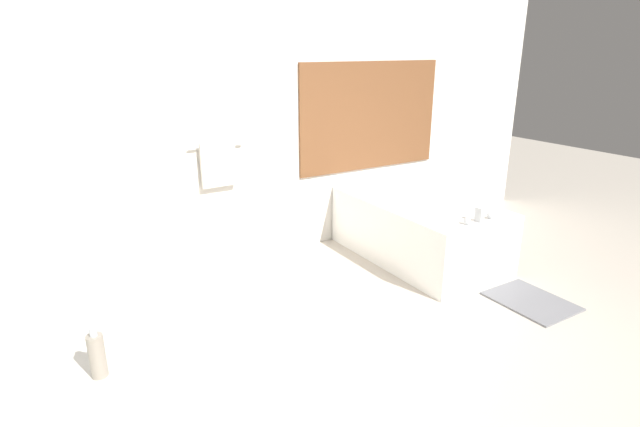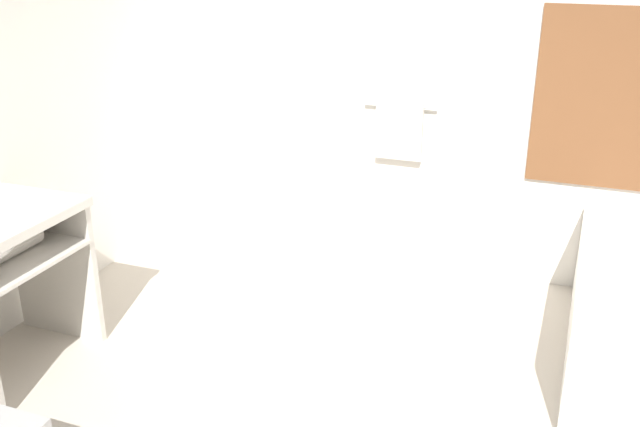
% 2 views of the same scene
% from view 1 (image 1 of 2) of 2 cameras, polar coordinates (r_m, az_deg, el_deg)
% --- Properties ---
extents(ground_plane, '(16.00, 16.00, 0.00)m').
position_cam_1_polar(ground_plane, '(3.33, 8.61, -17.99)').
color(ground_plane, beige).
rests_on(ground_plane, ground).
extents(wall_back_with_blinds, '(7.40, 0.13, 2.70)m').
position_cam_1_polar(wall_back_with_blinds, '(4.66, -8.08, 10.65)').
color(wall_back_with_blinds, white).
rests_on(wall_back_with_blinds, ground_plane).
extents(vanity_counter, '(0.62, 1.60, 0.90)m').
position_cam_1_polar(vanity_counter, '(2.20, -29.04, -20.57)').
color(vanity_counter, silver).
rests_on(vanity_counter, ground_plane).
extents(bathtub, '(0.93, 1.64, 0.70)m').
position_cam_1_polar(bathtub, '(4.92, 11.17, -1.39)').
color(bathtub, white).
rests_on(bathtub, ground_plane).
extents(water_bottle_2, '(0.07, 0.07, 0.22)m').
position_cam_1_polar(water_bottle_2, '(1.94, -32.52, -14.62)').
color(water_bottle_2, white).
rests_on(water_bottle_2, vanity_counter).
extents(soap_dispenser, '(0.06, 0.06, 0.19)m').
position_cam_1_polar(soap_dispenser, '(1.91, -24.13, -14.55)').
color(soap_dispenser, gray).
rests_on(soap_dispenser, vanity_counter).
extents(bath_mat, '(0.50, 0.63, 0.02)m').
position_cam_1_polar(bath_mat, '(4.46, 22.97, -9.22)').
color(bath_mat, slate).
rests_on(bath_mat, ground_plane).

